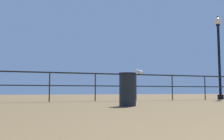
# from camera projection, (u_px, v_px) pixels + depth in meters

# --- Properties ---
(pier_railing) EXTENTS (19.10, 0.05, 1.09)m
(pier_railing) POSITION_uv_depth(u_px,v_px,m) (73.00, 80.00, 9.45)
(pier_railing) COLOR black
(pier_railing) RESTS_ON ground_plane
(lamppost_center) EXTENTS (0.34, 0.34, 4.08)m
(lamppost_center) POSITION_uv_depth(u_px,v_px,m) (219.00, 50.00, 12.17)
(lamppost_center) COLOR black
(lamppost_center) RESTS_ON ground_plane
(seagull_on_rail) EXTENTS (0.38, 0.30, 0.20)m
(seagull_on_rail) POSITION_uv_depth(u_px,v_px,m) (140.00, 72.00, 10.43)
(seagull_on_rail) COLOR silver
(seagull_on_rail) RESTS_ON pier_railing
(trash_bin) EXTENTS (0.45, 0.45, 0.85)m
(trash_bin) POSITION_uv_depth(u_px,v_px,m) (128.00, 89.00, 6.41)
(trash_bin) COLOR black
(trash_bin) RESTS_ON ground_plane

